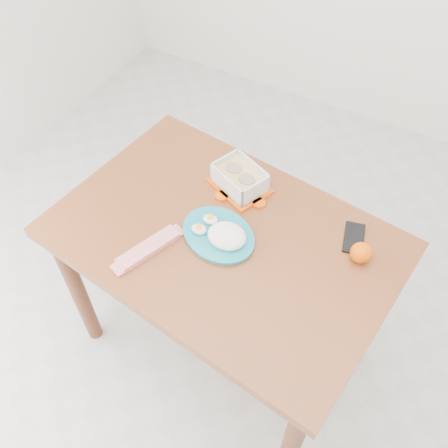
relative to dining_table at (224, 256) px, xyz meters
The scene contains 7 objects.
ground 0.65m from the dining_table, 12.81° to the left, with size 3.50×3.50×0.00m, color #B7B7B2.
dining_table is the anchor object (origin of this frame).
food_container 0.27m from the dining_table, 104.66° to the left, with size 0.24×0.21×0.08m.
orange_fruit 0.45m from the dining_table, 16.34° to the left, with size 0.07×0.07×0.07m, color #FF3B05.
rice_plate 0.14m from the dining_table, 105.43° to the right, with size 0.32×0.32×0.07m.
candy_bar 0.27m from the dining_table, 137.80° to the right, with size 0.21×0.05×0.02m, color red.
smartphone 0.43m from the dining_table, 27.06° to the left, with size 0.06×0.13×0.01m, color black.
Camera 1 is at (0.33, -0.89, 2.01)m, focal length 40.00 mm.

